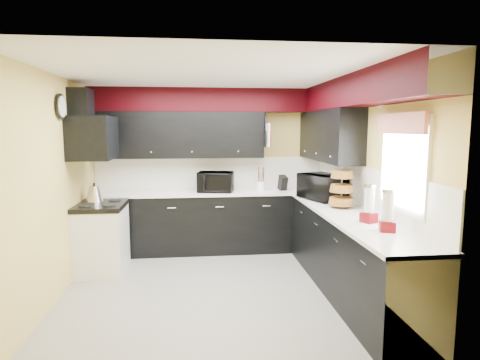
# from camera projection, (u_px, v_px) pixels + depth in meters

# --- Properties ---
(ground) EXTENTS (3.60, 3.60, 0.00)m
(ground) POSITION_uv_depth(u_px,v_px,m) (218.00, 288.00, 4.81)
(ground) COLOR gray
(ground) RESTS_ON ground
(wall_back) EXTENTS (3.60, 0.06, 2.50)m
(wall_back) POSITION_uv_depth(u_px,v_px,m) (211.00, 169.00, 6.42)
(wall_back) COLOR #E0C666
(wall_back) RESTS_ON ground
(wall_right) EXTENTS (0.06, 3.60, 2.50)m
(wall_right) POSITION_uv_depth(u_px,v_px,m) (366.00, 183.00, 4.84)
(wall_right) COLOR #E0C666
(wall_right) RESTS_ON ground
(wall_left) EXTENTS (0.06, 3.60, 2.50)m
(wall_left) POSITION_uv_depth(u_px,v_px,m) (55.00, 187.00, 4.45)
(wall_left) COLOR #E0C666
(wall_left) RESTS_ON ground
(ceiling) EXTENTS (3.60, 3.60, 0.06)m
(ceiling) POSITION_uv_depth(u_px,v_px,m) (216.00, 75.00, 4.49)
(ceiling) COLOR white
(ceiling) RESTS_ON wall_back
(cab_back) EXTENTS (3.60, 0.60, 0.90)m
(cab_back) POSITION_uv_depth(u_px,v_px,m) (212.00, 222.00, 6.23)
(cab_back) COLOR black
(cab_back) RESTS_ON ground
(cab_right) EXTENTS (0.60, 3.00, 0.90)m
(cab_right) POSITION_uv_depth(u_px,v_px,m) (349.00, 255.00, 4.62)
(cab_right) COLOR black
(cab_right) RESTS_ON ground
(counter_back) EXTENTS (3.62, 0.64, 0.04)m
(counter_back) POSITION_uv_depth(u_px,v_px,m) (212.00, 192.00, 6.17)
(counter_back) COLOR white
(counter_back) RESTS_ON cab_back
(counter_right) EXTENTS (0.64, 3.02, 0.04)m
(counter_right) POSITION_uv_depth(u_px,v_px,m) (350.00, 215.00, 4.56)
(counter_right) COLOR white
(counter_right) RESTS_ON cab_right
(splash_back) EXTENTS (3.60, 0.02, 0.50)m
(splash_back) POSITION_uv_depth(u_px,v_px,m) (211.00, 173.00, 6.42)
(splash_back) COLOR white
(splash_back) RESTS_ON counter_back
(splash_right) EXTENTS (0.02, 3.60, 0.50)m
(splash_right) POSITION_uv_depth(u_px,v_px,m) (365.00, 188.00, 4.85)
(splash_right) COLOR white
(splash_right) RESTS_ON counter_right
(upper_back) EXTENTS (2.60, 0.35, 0.70)m
(upper_back) POSITION_uv_depth(u_px,v_px,m) (178.00, 135.00, 6.12)
(upper_back) COLOR black
(upper_back) RESTS_ON wall_back
(upper_right) EXTENTS (0.35, 1.80, 0.70)m
(upper_right) POSITION_uv_depth(u_px,v_px,m) (329.00, 136.00, 5.64)
(upper_right) COLOR black
(upper_right) RESTS_ON wall_right
(soffit_back) EXTENTS (3.60, 0.36, 0.35)m
(soffit_back) POSITION_uv_depth(u_px,v_px,m) (211.00, 100.00, 6.11)
(soffit_back) COLOR black
(soffit_back) RESTS_ON wall_back
(soffit_right) EXTENTS (0.36, 3.24, 0.35)m
(soffit_right) POSITION_uv_depth(u_px,v_px,m) (361.00, 91.00, 4.51)
(soffit_right) COLOR black
(soffit_right) RESTS_ON wall_right
(stove) EXTENTS (0.60, 0.75, 0.86)m
(stove) POSITION_uv_depth(u_px,v_px,m) (102.00, 240.00, 5.33)
(stove) COLOR white
(stove) RESTS_ON ground
(cooktop) EXTENTS (0.62, 0.77, 0.06)m
(cooktop) POSITION_uv_depth(u_px,v_px,m) (100.00, 206.00, 5.27)
(cooktop) COLOR black
(cooktop) RESTS_ON stove
(hood) EXTENTS (0.50, 0.78, 0.55)m
(hood) POSITION_uv_depth(u_px,v_px,m) (93.00, 138.00, 5.15)
(hood) COLOR black
(hood) RESTS_ON wall_left
(hood_duct) EXTENTS (0.24, 0.40, 0.40)m
(hood_duct) POSITION_uv_depth(u_px,v_px,m) (81.00, 105.00, 5.08)
(hood_duct) COLOR black
(hood_duct) RESTS_ON wall_left
(window) EXTENTS (0.03, 0.86, 0.96)m
(window) POSITION_uv_depth(u_px,v_px,m) (404.00, 165.00, 3.91)
(window) COLOR white
(window) RESTS_ON wall_right
(valance) EXTENTS (0.04, 0.88, 0.20)m
(valance) POSITION_uv_depth(u_px,v_px,m) (401.00, 123.00, 3.86)
(valance) COLOR red
(valance) RESTS_ON wall_right
(pan_top) EXTENTS (0.03, 0.22, 0.40)m
(pan_top) POSITION_uv_depth(u_px,v_px,m) (265.00, 122.00, 6.17)
(pan_top) COLOR black
(pan_top) RESTS_ON upper_back
(pan_mid) EXTENTS (0.03, 0.28, 0.46)m
(pan_mid) POSITION_uv_depth(u_px,v_px,m) (266.00, 138.00, 6.07)
(pan_mid) COLOR black
(pan_mid) RESTS_ON upper_back
(pan_low) EXTENTS (0.03, 0.24, 0.42)m
(pan_low) POSITION_uv_depth(u_px,v_px,m) (263.00, 140.00, 6.33)
(pan_low) COLOR black
(pan_low) RESTS_ON upper_back
(cut_board) EXTENTS (0.03, 0.26, 0.35)m
(cut_board) POSITION_uv_depth(u_px,v_px,m) (268.00, 135.00, 5.95)
(cut_board) COLOR white
(cut_board) RESTS_ON upper_back
(baskets) EXTENTS (0.27, 0.27, 0.50)m
(baskets) POSITION_uv_depth(u_px,v_px,m) (342.00, 188.00, 4.87)
(baskets) COLOR brown
(baskets) RESTS_ON upper_right
(clock) EXTENTS (0.03, 0.30, 0.30)m
(clock) POSITION_uv_depth(u_px,v_px,m) (61.00, 107.00, 4.59)
(clock) COLOR black
(clock) RESTS_ON wall_left
(deco_plate) EXTENTS (0.03, 0.24, 0.24)m
(deco_plate) POSITION_uv_depth(u_px,v_px,m) (380.00, 96.00, 4.36)
(deco_plate) COLOR white
(deco_plate) RESTS_ON wall_right
(toaster_oven) EXTENTS (0.60, 0.53, 0.30)m
(toaster_oven) POSITION_uv_depth(u_px,v_px,m) (216.00, 182.00, 6.10)
(toaster_oven) COLOR black
(toaster_oven) RESTS_ON counter_back
(microwave) EXTENTS (0.61, 0.73, 0.34)m
(microwave) POSITION_uv_depth(u_px,v_px,m) (323.00, 187.00, 5.43)
(microwave) COLOR black
(microwave) RESTS_ON counter_right
(utensil_crock) EXTENTS (0.17, 0.17, 0.14)m
(utensil_crock) POSITION_uv_depth(u_px,v_px,m) (261.00, 186.00, 6.23)
(utensil_crock) COLOR white
(utensil_crock) RESTS_ON counter_back
(knife_block) EXTENTS (0.13, 0.16, 0.23)m
(knife_block) POSITION_uv_depth(u_px,v_px,m) (283.00, 183.00, 6.24)
(knife_block) COLOR black
(knife_block) RESTS_ON counter_back
(kettle) EXTENTS (0.28, 0.28, 0.21)m
(kettle) POSITION_uv_depth(u_px,v_px,m) (94.00, 194.00, 5.43)
(kettle) COLOR silver
(kettle) RESTS_ON cooktop
(dispenser_a) EXTENTS (0.18, 0.18, 0.36)m
(dispenser_a) POSITION_uv_depth(u_px,v_px,m) (369.00, 205.00, 4.11)
(dispenser_a) COLOR #640012
(dispenser_a) RESTS_ON counter_right
(dispenser_b) EXTENTS (0.17, 0.17, 0.37)m
(dispenser_b) POSITION_uv_depth(u_px,v_px,m) (388.00, 212.00, 3.75)
(dispenser_b) COLOR maroon
(dispenser_b) RESTS_ON counter_right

